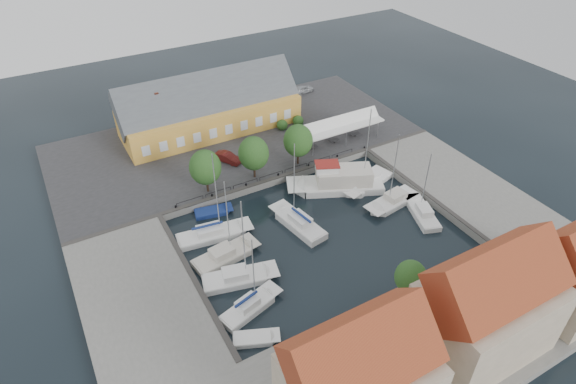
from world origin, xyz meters
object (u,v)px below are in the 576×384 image
at_px(trawler, 339,183).
at_px(east_boat_b, 393,202).
at_px(warehouse, 206,109).
at_px(east_boat_c, 422,214).
at_px(launch_nw, 213,212).
at_px(car_red, 228,158).
at_px(tent_canopy, 340,126).
at_px(launch_sw, 256,340).
at_px(center_sailboat, 298,224).
at_px(west_boat_a, 213,235).
at_px(east_boat_a, 367,183).
at_px(west_boat_b, 225,256).
at_px(west_boat_c, 239,279).
at_px(car_silver, 303,89).
at_px(west_boat_d, 250,308).

relative_size(trawler, east_boat_b, 1.20).
distance_m(warehouse, trawler, 25.65).
height_order(warehouse, east_boat_c, warehouse).
height_order(east_boat_c, launch_nw, east_boat_c).
relative_size(car_red, east_boat_b, 0.37).
bearing_deg(tent_canopy, launch_sw, -136.35).
relative_size(center_sailboat, west_boat_a, 0.99).
distance_m(warehouse, tent_canopy, 21.63).
xyz_separation_m(warehouse, launch_sw, (-11.05, -40.23, -4.34)).
bearing_deg(warehouse, tent_canopy, -39.86).
bearing_deg(tent_canopy, east_boat_a, -102.94).
bearing_deg(launch_sw, east_boat_a, 32.08).
distance_m(east_boat_b, west_boat_b, 23.75).
bearing_deg(east_boat_a, east_boat_b, -85.67).
bearing_deg(warehouse, west_boat_c, -105.93).
bearing_deg(west_boat_a, west_boat_b, -92.91).
height_order(car_silver, launch_nw, car_silver).
height_order(west_boat_a, west_boat_b, west_boat_a).
relative_size(warehouse, tent_canopy, 2.04).
bearing_deg(west_boat_d, launch_sw, -107.89).
bearing_deg(east_boat_a, west_boat_d, -153.22).
bearing_deg(car_silver, tent_canopy, 158.42).
xyz_separation_m(east_boat_c, west_boat_c, (-25.38, 1.31, 0.00)).
bearing_deg(west_boat_d, center_sailboat, 39.25).
bearing_deg(east_boat_b, trawler, 124.77).
height_order(west_boat_c, launch_nw, west_boat_c).
bearing_deg(car_red, west_boat_a, -151.09).
height_order(east_boat_a, launch_sw, east_boat_a).
distance_m(tent_canopy, east_boat_c, 20.02).
height_order(center_sailboat, west_boat_a, west_boat_a).
distance_m(car_silver, west_boat_c, 46.90).
bearing_deg(east_boat_a, launch_nw, 167.82).
bearing_deg(launch_nw, tent_canopy, 14.07).
bearing_deg(center_sailboat, tent_canopy, 41.58).
height_order(east_boat_b, east_boat_c, east_boat_b).
bearing_deg(launch_sw, west_boat_c, 77.00).
distance_m(west_boat_b, launch_sw, 12.09).
height_order(west_boat_d, launch_nw, west_boat_d).
height_order(center_sailboat, west_boat_b, center_sailboat).
distance_m(east_boat_c, west_boat_c, 25.42).
bearing_deg(east_boat_c, west_boat_b, 168.19).
xyz_separation_m(west_boat_d, launch_nw, (2.67, 16.74, -0.18)).
bearing_deg(east_boat_a, west_boat_b, -170.59).
height_order(warehouse, launch_sw, warehouse).
distance_m(warehouse, east_boat_a, 28.55).
height_order(east_boat_b, west_boat_b, east_boat_b).
relative_size(west_boat_c, launch_nw, 2.20).
bearing_deg(east_boat_b, car_silver, 79.98).
xyz_separation_m(warehouse, east_boat_b, (14.57, -29.69, -4.17)).
bearing_deg(warehouse, east_boat_b, -63.87).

